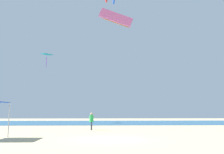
{
  "coord_description": "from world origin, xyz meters",
  "views": [
    {
      "loc": [
        -0.49,
        -17.64,
        1.9
      ],
      "look_at": [
        0.43,
        7.52,
        5.48
      ],
      "focal_mm": 39.43,
      "sensor_mm": 36.0,
      "label": 1
    }
  ],
  "objects": [
    {
      "name": "ocean_strip",
      "position": [
        0.0,
        27.14,
        0.01
      ],
      "size": [
        110.0,
        18.92,
        0.03
      ],
      "primitive_type": "cube",
      "color": "#28608C",
      "rests_on": "ground"
    },
    {
      "name": "person_near_tent",
      "position": [
        -1.7,
        8.92,
        1.07
      ],
      "size": [
        0.43,
        0.49,
        1.83
      ],
      "rotation": [
        0.0,
        0.0,
        4.73
      ],
      "color": "#33384C",
      "rests_on": "ground"
    },
    {
      "name": "kite_parafoil_pink",
      "position": [
        1.8,
        25.34,
        18.99
      ],
      "size": [
        6.37,
        1.0,
        3.87
      ],
      "rotation": [
        0.0,
        0.0,
        6.26
      ],
      "color": "pink"
    },
    {
      "name": "ground",
      "position": [
        0.0,
        0.0,
        -0.05
      ],
      "size": [
        110.0,
        110.0,
        0.1
      ],
      "primitive_type": "cube",
      "color": "#D1BA8C"
    },
    {
      "name": "kite_diamond_teal",
      "position": [
        -10.82,
        26.6,
        12.2
      ],
      "size": [
        2.53,
        2.53,
        2.54
      ],
      "rotation": [
        0.0,
        0.0,
        0.74
      ],
      "color": "teal"
    }
  ]
}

